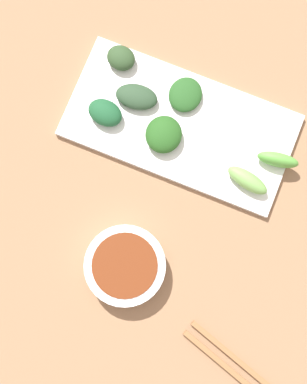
# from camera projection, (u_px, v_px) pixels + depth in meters

# --- Properties ---
(tabletop) EXTENTS (2.10, 2.10, 0.02)m
(tabletop) POSITION_uv_depth(u_px,v_px,m) (161.00, 196.00, 0.93)
(tabletop) COLOR #916B4B
(tabletop) RESTS_ON ground
(sauce_bowl) EXTENTS (0.12, 0.12, 0.04)m
(sauce_bowl) POSITION_uv_depth(u_px,v_px,m) (125.00, 266.00, 0.88)
(sauce_bowl) COLOR white
(sauce_bowl) RESTS_ON tabletop
(serving_plate) EXTENTS (0.18, 0.36, 0.01)m
(serving_plate) POSITION_uv_depth(u_px,v_px,m) (180.00, 125.00, 0.93)
(serving_plate) COLOR white
(serving_plate) RESTS_ON tabletop
(broccoli_leafy_0) EXTENTS (0.05, 0.06, 0.03)m
(broccoli_leafy_0) POSITION_uv_depth(u_px,v_px,m) (105.00, 113.00, 0.91)
(broccoli_leafy_0) COLOR #1D542F
(broccoli_leafy_0) RESTS_ON serving_plate
(broccoli_leafy_1) EXTENTS (0.05, 0.07, 0.02)m
(broccoli_leafy_1) POSITION_uv_depth(u_px,v_px,m) (137.00, 97.00, 0.92)
(broccoli_leafy_1) COLOR #2C472E
(broccoli_leafy_1) RESTS_ON serving_plate
(broccoli_leafy_2) EXTENTS (0.06, 0.05, 0.02)m
(broccoli_leafy_2) POSITION_uv_depth(u_px,v_px,m) (185.00, 95.00, 0.92)
(broccoli_leafy_2) COLOR #255522
(broccoli_leafy_2) RESTS_ON serving_plate
(broccoli_stalk_3) EXTENTS (0.03, 0.07, 0.03)m
(broccoli_stalk_3) POSITION_uv_depth(u_px,v_px,m) (278.00, 160.00, 0.90)
(broccoli_stalk_3) COLOR #5CA842
(broccoli_stalk_3) RESTS_ON serving_plate
(broccoli_leafy_4) EXTENTS (0.07, 0.06, 0.03)m
(broccoli_leafy_4) POSITION_uv_depth(u_px,v_px,m) (164.00, 134.00, 0.90)
(broccoli_leafy_4) COLOR #25571E
(broccoli_leafy_4) RESTS_ON serving_plate
(broccoli_stalk_5) EXTENTS (0.04, 0.07, 0.03)m
(broccoli_stalk_5) POSITION_uv_depth(u_px,v_px,m) (247.00, 180.00, 0.89)
(broccoli_stalk_5) COLOR #77B056
(broccoli_stalk_5) RESTS_ON serving_plate
(broccoli_leafy_6) EXTENTS (0.05, 0.05, 0.03)m
(broccoli_leafy_6) POSITION_uv_depth(u_px,v_px,m) (121.00, 58.00, 0.93)
(broccoli_leafy_6) COLOR #2E4827
(broccoli_leafy_6) RESTS_ON serving_plate
(chopsticks) EXTENTS (0.09, 0.23, 0.01)m
(chopsticks) POSITION_uv_depth(u_px,v_px,m) (248.00, 377.00, 0.87)
(chopsticks) COLOR #93633B
(chopsticks) RESTS_ON tabletop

